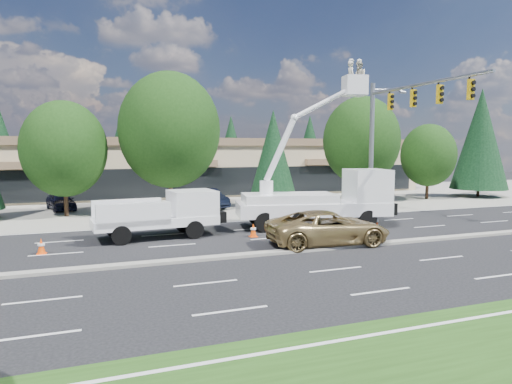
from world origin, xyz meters
name	(u,v)px	position (x,y,z in m)	size (l,w,h in m)	color
ground	(299,252)	(0.00, 0.00, 0.00)	(140.00, 140.00, 0.00)	black
concrete_apron	(196,202)	(0.00, 20.00, 0.01)	(140.00, 22.00, 0.01)	gray
road_median	(299,250)	(0.00, 0.00, 0.06)	(120.00, 0.55, 0.12)	gray
strip_mall	(174,165)	(0.00, 29.97, 2.83)	(50.40, 15.40, 5.50)	tan
tree_front_c	(64,149)	(-10.00, 15.00, 4.50)	(5.55, 5.55, 7.70)	#332114
tree_front_d	(170,130)	(-3.00, 15.00, 5.84)	(7.19, 7.19, 9.98)	#332114
tree_front_e	(273,155)	(5.00, 15.00, 4.03)	(3.81, 3.81, 7.52)	#332114
tree_front_f	(361,141)	(13.00, 15.00, 5.19)	(6.39, 6.39, 8.87)	#332114
tree_front_g	(428,155)	(20.00, 15.00, 3.93)	(4.84, 4.84, 6.72)	#332114
tree_front_h	(480,139)	(26.00, 15.00, 5.42)	(5.12, 5.12, 10.09)	#332114
tree_back_b	(125,140)	(-4.00, 42.00, 5.58)	(5.27, 5.27, 10.39)	#332114
tree_back_c	(231,146)	(10.00, 42.00, 4.82)	(4.56, 4.56, 8.99)	#332114
tree_back_d	(310,145)	(22.00, 42.00, 5.00)	(4.73, 4.73, 9.33)	#332114
signal_mast	(392,125)	(10.03, 7.04, 6.06)	(2.76, 10.16, 9.00)	gray
utility_pickup	(164,218)	(-5.00, 5.39, 0.97)	(6.30, 2.82, 2.35)	white
bucket_truck	(326,192)	(4.30, 5.29, 2.05)	(9.06, 4.31, 9.60)	white
traffic_cone_a	(41,246)	(-10.59, 3.45, 0.34)	(0.40, 0.40, 0.70)	#F94907
traffic_cone_b	(253,230)	(-0.70, 3.90, 0.34)	(0.40, 0.40, 0.70)	#F94907
traffic_cone_c	(290,229)	(1.21, 3.58, 0.34)	(0.40, 0.40, 0.70)	#F94907
traffic_cone_d	(376,222)	(6.75, 3.87, 0.34)	(0.40, 0.40, 0.70)	#F94907
minivan	(328,228)	(1.95, 0.86, 0.81)	(2.69, 5.83, 1.62)	#9B814B
parked_car_west	(61,201)	(-10.50, 18.51, 0.67)	(1.59, 3.94, 1.34)	black
parked_car_east	(208,198)	(0.00, 16.00, 0.74)	(1.57, 4.50, 1.48)	black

